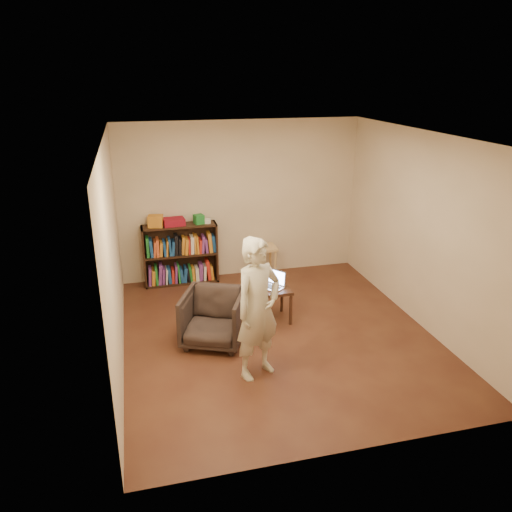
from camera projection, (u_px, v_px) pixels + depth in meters
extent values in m
plane|color=#401D14|center=(278.00, 335.00, 6.66)|extent=(4.50, 4.50, 0.00)
plane|color=silver|center=(281.00, 136.00, 5.76)|extent=(4.50, 4.50, 0.00)
plane|color=beige|center=(241.00, 200.00, 8.26)|extent=(4.00, 0.00, 4.00)
plane|color=beige|center=(113.00, 256.00, 5.75)|extent=(0.00, 4.50, 4.50)
plane|color=beige|center=(423.00, 231.00, 6.66)|extent=(0.00, 4.50, 4.50)
cube|color=black|center=(144.00, 257.00, 8.01)|extent=(0.03, 0.30, 1.00)
cube|color=black|center=(216.00, 251.00, 8.27)|extent=(0.03, 0.30, 1.00)
cube|color=black|center=(180.00, 251.00, 8.27)|extent=(1.20, 0.02, 1.00)
cube|color=black|center=(182.00, 281.00, 8.31)|extent=(1.20, 0.30, 0.03)
cube|color=black|center=(181.00, 254.00, 8.14)|extent=(1.14, 0.30, 0.03)
cube|color=black|center=(179.00, 226.00, 7.97)|extent=(1.20, 0.30, 0.03)
cube|color=orange|center=(156.00, 221.00, 7.84)|extent=(0.26, 0.21, 0.19)
cube|color=maroon|center=(174.00, 222.00, 7.94)|extent=(0.36, 0.28, 0.11)
cube|color=#20792D|center=(199.00, 219.00, 8.01)|extent=(0.18, 0.18, 0.15)
cube|color=silver|center=(208.00, 221.00, 8.04)|extent=(0.11, 0.11, 0.07)
cube|color=tan|center=(264.00, 248.00, 8.32)|extent=(0.39, 0.39, 0.04)
cylinder|color=tan|center=(257.00, 267.00, 8.24)|extent=(0.04, 0.04, 0.52)
cylinder|color=tan|center=(275.00, 266.00, 8.31)|extent=(0.04, 0.04, 0.52)
cylinder|color=tan|center=(253.00, 261.00, 8.52)|extent=(0.04, 0.04, 0.52)
cylinder|color=tan|center=(270.00, 259.00, 8.59)|extent=(0.04, 0.04, 0.52)
imported|color=#2E241E|center=(213.00, 318.00, 6.36)|extent=(0.99, 1.00, 0.70)
cube|color=black|center=(272.00, 289.00, 6.92)|extent=(0.48, 0.48, 0.04)
cylinder|color=black|center=(261.00, 313.00, 6.76)|extent=(0.04, 0.04, 0.45)
cylinder|color=black|center=(291.00, 310.00, 6.86)|extent=(0.04, 0.04, 0.45)
cylinder|color=black|center=(254.00, 300.00, 7.14)|extent=(0.04, 0.04, 0.45)
cylinder|color=black|center=(282.00, 297.00, 7.24)|extent=(0.04, 0.04, 0.45)
cube|color=silver|center=(271.00, 287.00, 6.89)|extent=(0.36, 0.38, 0.02)
cube|color=black|center=(271.00, 287.00, 6.89)|extent=(0.26, 0.28, 0.00)
cube|color=silver|center=(276.00, 277.00, 6.94)|extent=(0.21, 0.26, 0.22)
cube|color=#ABBFF0|center=(276.00, 277.00, 6.94)|extent=(0.18, 0.23, 0.18)
imported|color=beige|center=(258.00, 309.00, 5.54)|extent=(0.72, 0.63, 1.66)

